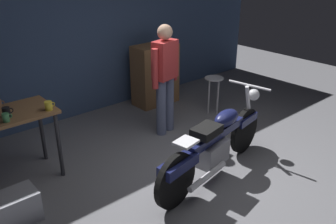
{
  "coord_description": "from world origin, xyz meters",
  "views": [
    {
      "loc": [
        -2.78,
        -2.58,
        2.57
      ],
      "look_at": [
        0.05,
        0.7,
        0.65
      ],
      "focal_mm": 38.32,
      "sensor_mm": 36.0,
      "label": 1
    }
  ],
  "objects_px": {
    "person_standing": "(165,75)",
    "mug_black_matte": "(7,112)",
    "mug_green_speckled": "(6,117)",
    "storage_bin": "(16,208)",
    "wooden_dresser": "(155,75)",
    "mug_yellow_tall": "(49,106)",
    "shop_stool": "(214,85)",
    "motorcycle": "(216,143)"
  },
  "relations": [
    {
      "from": "wooden_dresser",
      "to": "mug_yellow_tall",
      "type": "distance_m",
      "value": 2.71
    },
    {
      "from": "person_standing",
      "to": "mug_yellow_tall",
      "type": "distance_m",
      "value": 1.82
    },
    {
      "from": "shop_stool",
      "to": "mug_yellow_tall",
      "type": "xyz_separation_m",
      "value": [
        -2.93,
        -0.08,
        0.46
      ]
    },
    {
      "from": "person_standing",
      "to": "storage_bin",
      "type": "xyz_separation_m",
      "value": [
        -2.51,
        -0.58,
        -0.76
      ]
    },
    {
      "from": "shop_stool",
      "to": "mug_black_matte",
      "type": "bearing_deg",
      "value": 179.22
    },
    {
      "from": "person_standing",
      "to": "mug_green_speckled",
      "type": "distance_m",
      "value": 2.3
    },
    {
      "from": "motorcycle",
      "to": "shop_stool",
      "type": "height_order",
      "value": "motorcycle"
    },
    {
      "from": "wooden_dresser",
      "to": "mug_yellow_tall",
      "type": "xyz_separation_m",
      "value": [
        -2.45,
        -1.08,
        0.4
      ]
    },
    {
      "from": "mug_black_matte",
      "to": "mug_green_speckled",
      "type": "bearing_deg",
      "value": -111.47
    },
    {
      "from": "shop_stool",
      "to": "storage_bin",
      "type": "xyz_separation_m",
      "value": [
        -3.63,
        -0.6,
        -0.33
      ]
    },
    {
      "from": "person_standing",
      "to": "mug_yellow_tall",
      "type": "relative_size",
      "value": 13.64
    },
    {
      "from": "motorcycle",
      "to": "person_standing",
      "type": "xyz_separation_m",
      "value": [
        0.31,
        1.32,
        0.48
      ]
    },
    {
      "from": "wooden_dresser",
      "to": "mug_black_matte",
      "type": "relative_size",
      "value": 9.15
    },
    {
      "from": "person_standing",
      "to": "mug_green_speckled",
      "type": "xyz_separation_m",
      "value": [
        -2.3,
        -0.06,
        0.02
      ]
    },
    {
      "from": "motorcycle",
      "to": "shop_stool",
      "type": "distance_m",
      "value": 1.96
    },
    {
      "from": "mug_yellow_tall",
      "to": "mug_black_matte",
      "type": "relative_size",
      "value": 1.02
    },
    {
      "from": "person_standing",
      "to": "storage_bin",
      "type": "height_order",
      "value": "person_standing"
    },
    {
      "from": "person_standing",
      "to": "mug_black_matte",
      "type": "height_order",
      "value": "person_standing"
    },
    {
      "from": "motorcycle",
      "to": "shop_stool",
      "type": "bearing_deg",
      "value": 33.3
    },
    {
      "from": "mug_green_speckled",
      "to": "mug_black_matte",
      "type": "height_order",
      "value": "mug_black_matte"
    },
    {
      "from": "wooden_dresser",
      "to": "shop_stool",
      "type": "bearing_deg",
      "value": -64.26
    },
    {
      "from": "storage_bin",
      "to": "mug_yellow_tall",
      "type": "bearing_deg",
      "value": 37.07
    },
    {
      "from": "mug_black_matte",
      "to": "shop_stool",
      "type": "bearing_deg",
      "value": -0.78
    },
    {
      "from": "shop_stool",
      "to": "mug_green_speckled",
      "type": "height_order",
      "value": "mug_green_speckled"
    },
    {
      "from": "mug_green_speckled",
      "to": "mug_black_matte",
      "type": "bearing_deg",
      "value": 68.53
    },
    {
      "from": "shop_stool",
      "to": "mug_black_matte",
      "type": "height_order",
      "value": "mug_black_matte"
    },
    {
      "from": "mug_black_matte",
      "to": "person_standing",
      "type": "bearing_deg",
      "value": -1.74
    },
    {
      "from": "motorcycle",
      "to": "mug_green_speckled",
      "type": "distance_m",
      "value": 2.41
    },
    {
      "from": "shop_stool",
      "to": "storage_bin",
      "type": "relative_size",
      "value": 1.45
    },
    {
      "from": "person_standing",
      "to": "mug_yellow_tall",
      "type": "height_order",
      "value": "person_standing"
    },
    {
      "from": "person_standing",
      "to": "motorcycle",
      "type": "bearing_deg",
      "value": 63.38
    },
    {
      "from": "motorcycle",
      "to": "shop_stool",
      "type": "xyz_separation_m",
      "value": [
        1.43,
        1.35,
        0.05
      ]
    },
    {
      "from": "storage_bin",
      "to": "mug_yellow_tall",
      "type": "distance_m",
      "value": 1.17
    },
    {
      "from": "mug_yellow_tall",
      "to": "mug_green_speckled",
      "type": "bearing_deg",
      "value": -179.81
    },
    {
      "from": "motorcycle",
      "to": "person_standing",
      "type": "height_order",
      "value": "person_standing"
    },
    {
      "from": "motorcycle",
      "to": "wooden_dresser",
      "type": "xyz_separation_m",
      "value": [
        0.94,
        2.35,
        0.1
      ]
    },
    {
      "from": "shop_stool",
      "to": "person_standing",
      "type": "bearing_deg",
      "value": -178.83
    },
    {
      "from": "mug_green_speckled",
      "to": "mug_black_matte",
      "type": "xyz_separation_m",
      "value": [
        0.05,
        0.12,
        0.01
      ]
    },
    {
      "from": "motorcycle",
      "to": "mug_yellow_tall",
      "type": "xyz_separation_m",
      "value": [
        -1.51,
        1.27,
        0.5
      ]
    },
    {
      "from": "mug_yellow_tall",
      "to": "mug_green_speckled",
      "type": "distance_m",
      "value": 0.48
    },
    {
      "from": "shop_stool",
      "to": "motorcycle",
      "type": "bearing_deg",
      "value": -136.68
    },
    {
      "from": "motorcycle",
      "to": "mug_green_speckled",
      "type": "bearing_deg",
      "value": 137.51
    }
  ]
}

